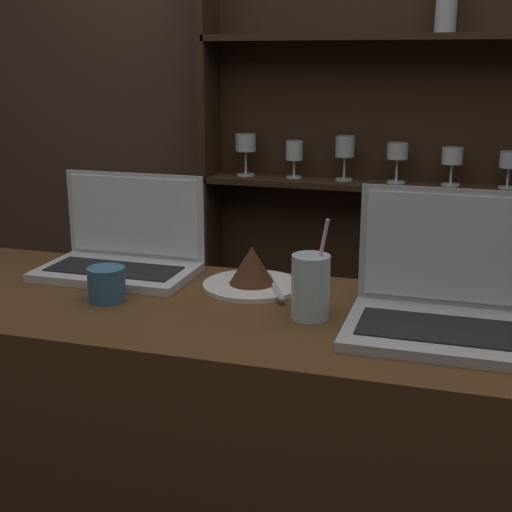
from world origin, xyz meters
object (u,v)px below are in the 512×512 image
at_px(cake_plate, 252,273).
at_px(coffee_cup, 107,284).
at_px(laptop_near, 123,251).
at_px(laptop_far, 442,301).
at_px(water_glass, 311,287).

relative_size(cake_plate, coffee_cup, 2.79).
relative_size(laptop_near, coffee_cup, 4.59).
height_order(laptop_near, laptop_far, laptop_far).
bearing_deg(water_glass, cake_plate, 138.44).
distance_m(laptop_near, laptop_far, 0.72).
bearing_deg(laptop_far, water_glass, -176.07).
distance_m(laptop_far, cake_plate, 0.41).
bearing_deg(coffee_cup, cake_plate, 32.60).
relative_size(laptop_far, cake_plate, 1.56).
distance_m(laptop_near, coffee_cup, 0.20).
xyz_separation_m(laptop_near, laptop_far, (0.71, -0.15, 0.00)).
bearing_deg(laptop_far, cake_plate, 162.64).
height_order(laptop_near, coffee_cup, laptop_near).
distance_m(cake_plate, coffee_cup, 0.30).
xyz_separation_m(laptop_far, water_glass, (-0.24, -0.02, 0.01)).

